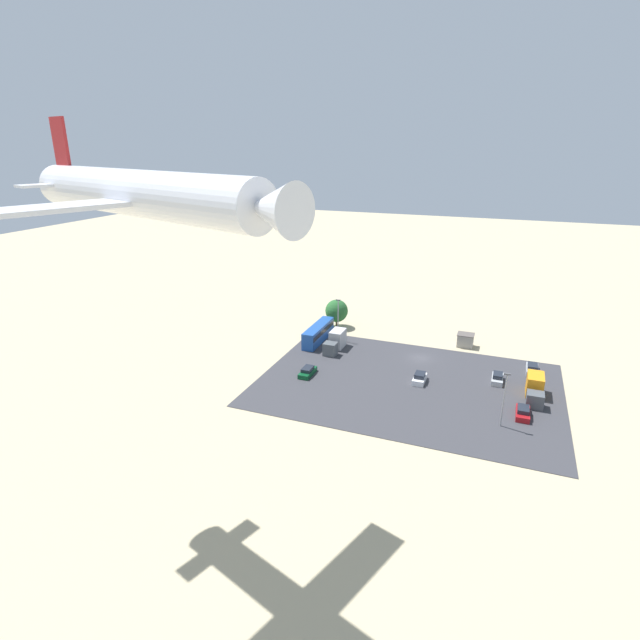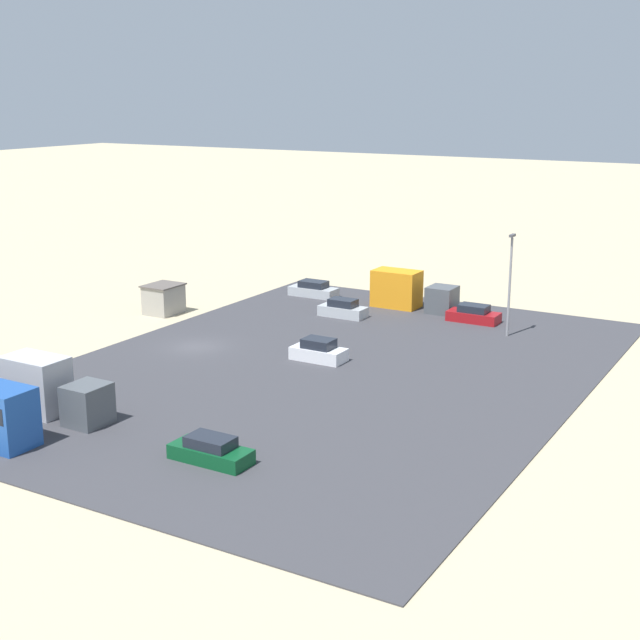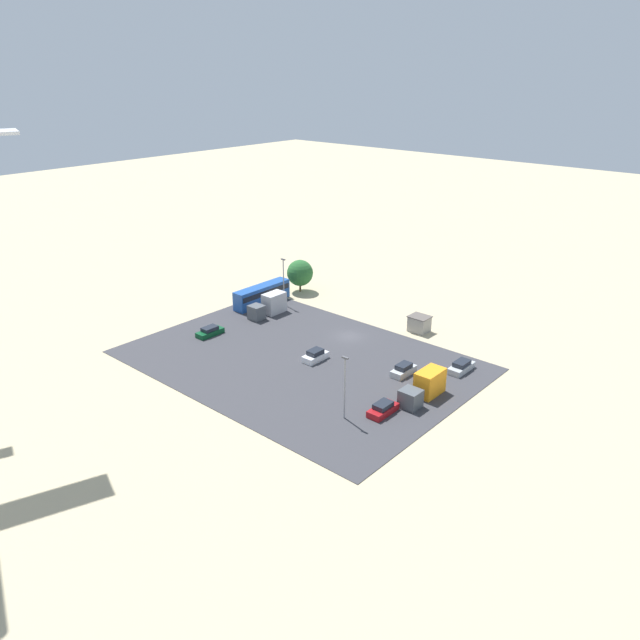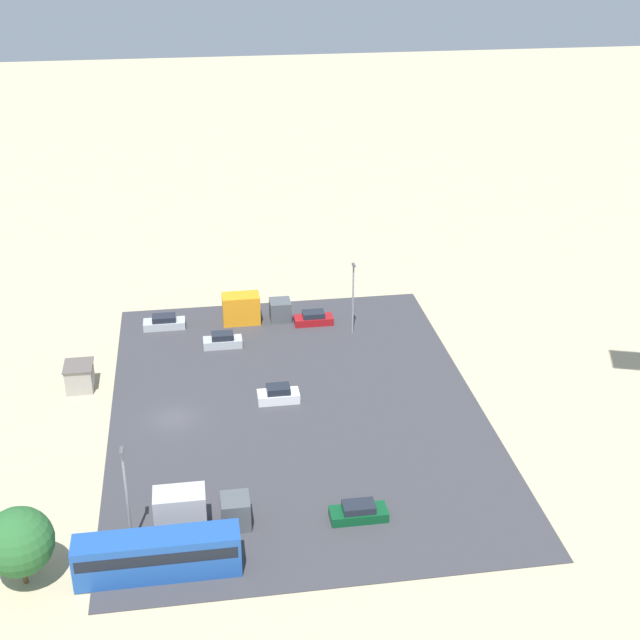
% 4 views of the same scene
% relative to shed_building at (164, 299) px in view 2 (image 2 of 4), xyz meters
% --- Properties ---
extents(ground_plane, '(400.00, 400.00, 0.00)m').
position_rel_shed_building_xyz_m(ground_plane, '(7.21, 9.17, -1.33)').
color(ground_plane, tan).
extents(parking_lot_surface, '(48.90, 35.02, 0.08)m').
position_rel_shed_building_xyz_m(parking_lot_surface, '(7.21, 20.73, -1.29)').
color(parking_lot_surface, '#38383D').
rests_on(parking_lot_surface, ground).
extents(shed_building, '(3.27, 2.82, 2.63)m').
position_rel_shed_building_xyz_m(shed_building, '(0.00, 0.00, 0.00)').
color(shed_building, '#9E998E').
rests_on(shed_building, ground).
extents(parked_car_0, '(1.92, 4.03, 1.63)m').
position_rel_shed_building_xyz_m(parked_car_0, '(5.51, 19.19, -0.57)').
color(parked_car_0, silver).
rests_on(parked_car_0, ground).
extents(parked_car_1, '(1.95, 4.40, 1.48)m').
position_rel_shed_building_xyz_m(parked_car_1, '(-10.84, 24.99, -0.63)').
color(parked_car_1, maroon).
rests_on(parked_car_1, ground).
extents(parked_car_2, '(1.95, 4.66, 1.50)m').
position_rel_shed_building_xyz_m(parked_car_2, '(-12.33, 8.18, -0.62)').
color(parked_car_2, '#ADB2B7').
rests_on(parked_car_2, ground).
extents(parked_car_3, '(1.87, 4.54, 1.41)m').
position_rel_shed_building_xyz_m(parked_car_3, '(24.27, 23.48, -0.66)').
color(parked_car_3, '#0C4723').
rests_on(parked_car_3, ground).
extents(parked_car_4, '(1.81, 4.17, 1.58)m').
position_rel_shed_building_xyz_m(parked_car_4, '(-6.78, 14.46, -0.59)').
color(parked_car_4, '#ADB2B7').
rests_on(parked_car_4, ground).
extents(parked_truck_0, '(2.42, 7.32, 3.52)m').
position_rel_shed_building_xyz_m(parked_truck_0, '(23.55, 10.87, 0.37)').
color(parked_truck_0, '#4C5156').
rests_on(parked_truck_0, ground).
extents(parked_truck_1, '(2.50, 7.76, 3.37)m').
position_rel_shed_building_xyz_m(parked_truck_1, '(-12.47, 18.17, 0.30)').
color(parked_truck_1, '#4C5156').
rests_on(parked_truck_1, ground).
extents(light_pole_lot_edge, '(0.90, 0.28, 8.28)m').
position_rel_shed_building_xyz_m(light_pole_lot_edge, '(-7.89, 28.97, 3.32)').
color(light_pole_lot_edge, gray).
rests_on(light_pole_lot_edge, ground).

